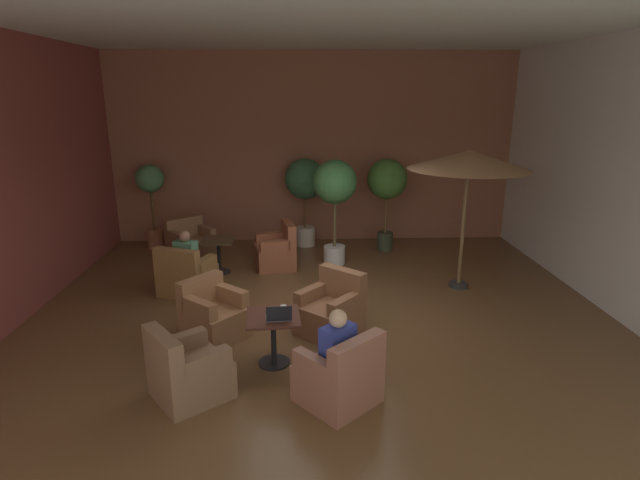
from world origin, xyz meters
TOP-DOWN VIEW (x-y plane):
  - ground_plane at (0.00, 0.00)m, footprint 9.11×8.73m
  - wall_back_brick at (0.00, 4.33)m, footprint 9.11×0.08m
  - wall_right_plain at (4.52, 0.00)m, footprint 0.08×8.73m
  - ceiling_slab at (0.00, 0.00)m, footprint 9.11×8.73m
  - cafe_table_front_left at (-0.66, -1.36)m, footprint 0.70×0.70m
  - armchair_front_left_north at (-1.53, -0.60)m, footprint 1.02×1.02m
  - armchair_front_left_east at (-1.58, -2.06)m, footprint 1.04×1.03m
  - armchair_front_left_south at (0.11, -2.23)m, footprint 1.05×1.05m
  - armchair_front_left_west at (0.12, -0.49)m, footprint 1.08×1.08m
  - cafe_table_front_right at (-1.86, 2.07)m, footprint 0.63×0.63m
  - armchair_front_right_north at (-0.77, 2.31)m, footprint 0.86×0.86m
  - armchair_front_right_east at (-2.57, 2.93)m, footprint 1.08×1.07m
  - armchair_front_right_south at (-2.25, 1.04)m, footprint 1.01×0.97m
  - patio_umbrella_tall_red at (2.49, 1.15)m, footprint 2.02×2.02m
  - potted_tree_left_corner at (-3.52, 3.75)m, footprint 0.60×0.60m
  - potted_tree_mid_left at (1.54, 3.39)m, footprint 0.85×0.85m
  - potted_tree_mid_right at (0.37, 2.51)m, footprint 0.85×0.85m
  - potted_tree_right_corner at (-0.19, 3.81)m, footprint 0.88×0.88m
  - patron_blue_shirt at (0.09, -2.20)m, footprint 0.43×0.42m
  - patron_by_window at (-2.24, 1.07)m, footprint 0.42×0.33m
  - iced_drink_cup at (-0.52, -1.31)m, footprint 0.08×0.08m
  - open_laptop at (-0.58, -1.48)m, footprint 0.33×0.25m

SIDE VIEW (x-z plane):
  - ground_plane at x=0.00m, z-range -0.02..0.00m
  - armchair_front_right_east at x=-2.57m, z-range -0.11..0.73m
  - armchair_front_left_south at x=0.11m, z-range -0.11..0.75m
  - armchair_front_left_east at x=-1.58m, z-range -0.11..0.75m
  - armchair_front_left_west at x=0.12m, z-range -0.12..0.76m
  - armchair_front_right_south at x=-2.25m, z-range -0.11..0.75m
  - armchair_front_left_north at x=-1.53m, z-range -0.10..0.75m
  - armchair_front_right_north at x=-0.77m, z-range -0.12..0.78m
  - cafe_table_front_right at x=-1.86m, z-range 0.14..0.80m
  - cafe_table_front_left at x=-0.66m, z-range 0.16..0.82m
  - open_laptop at x=-0.58m, z-range 0.61..0.81m
  - iced_drink_cup at x=-0.52m, z-range 0.66..0.77m
  - patron_blue_shirt at x=0.09m, z-range 0.39..1.06m
  - patron_by_window at x=-2.24m, z-range 0.42..1.06m
  - potted_tree_left_corner at x=-3.52m, z-range 0.39..2.23m
  - potted_tree_right_corner at x=-0.19m, z-range 0.40..2.36m
  - potted_tree_mid_left at x=1.54m, z-range 0.47..2.45m
  - potted_tree_mid_right at x=0.37m, z-range 0.47..2.56m
  - wall_back_brick at x=0.00m, z-range 0.00..4.19m
  - wall_right_plain at x=4.52m, z-range 0.00..4.19m
  - patio_umbrella_tall_red at x=2.49m, z-range 1.03..3.43m
  - ceiling_slab at x=0.00m, z-range 4.19..4.25m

